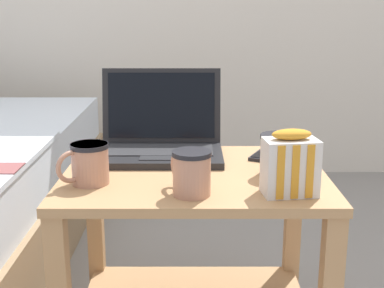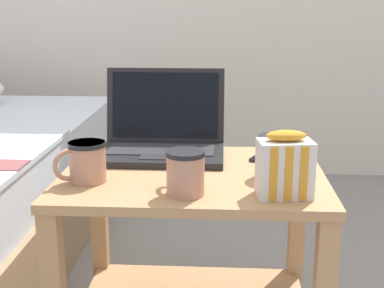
{
  "view_description": "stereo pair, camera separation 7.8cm",
  "coord_description": "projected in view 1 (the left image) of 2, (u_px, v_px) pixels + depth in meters",
  "views": [
    {
      "loc": [
        -0.01,
        -1.25,
        0.91
      ],
      "look_at": [
        0.0,
        -0.04,
        0.59
      ],
      "focal_mm": 50.0,
      "sensor_mm": 36.0,
      "label": 1
    },
    {
      "loc": [
        0.07,
        -1.25,
        0.91
      ],
      "look_at": [
        0.0,
        -0.04,
        0.59
      ],
      "focal_mm": 50.0,
      "sensor_mm": 36.0,
      "label": 2
    }
  ],
  "objects": [
    {
      "name": "mug_front_left",
      "position": [
        276.0,
        153.0,
        1.27
      ],
      "size": [
        0.09,
        0.13,
        0.1
      ],
      "color": "tan",
      "rests_on": "bedside_table"
    },
    {
      "name": "bedside_table",
      "position": [
        192.0,
        240.0,
        1.36
      ],
      "size": [
        0.64,
        0.49,
        0.51
      ],
      "color": "tan",
      "rests_on": "ground_plane"
    },
    {
      "name": "mug_mid_center",
      "position": [
        86.0,
        162.0,
        1.21
      ],
      "size": [
        0.11,
        0.1,
        0.09
      ],
      "color": "tan",
      "rests_on": "bedside_table"
    },
    {
      "name": "laptop",
      "position": [
        158.0,
        138.0,
        1.45
      ],
      "size": [
        0.33,
        0.26,
        0.22
      ],
      "color": "black",
      "rests_on": "bedside_table"
    },
    {
      "name": "snack_bag",
      "position": [
        288.0,
        165.0,
        1.14
      ],
      "size": [
        0.12,
        0.08,
        0.14
      ],
      "color": "silver",
      "rests_on": "bedside_table"
    },
    {
      "name": "mug_front_right",
      "position": [
        188.0,
        170.0,
        1.14
      ],
      "size": [
        0.09,
        0.12,
        0.1
      ],
      "color": "tan",
      "rests_on": "bedside_table"
    },
    {
      "name": "cell_phone",
      "position": [
        267.0,
        154.0,
        1.45
      ],
      "size": [
        0.13,
        0.16,
        0.01
      ],
      "color": "black",
      "rests_on": "bedside_table"
    }
  ]
}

